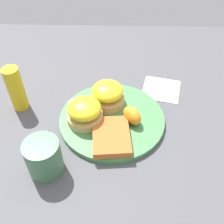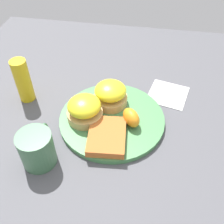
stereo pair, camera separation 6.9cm
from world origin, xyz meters
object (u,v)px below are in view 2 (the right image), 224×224
fork (89,116)px  sandwich_benedict_left (110,94)px  orange_wedge (131,118)px  hashbrown_patty (106,136)px  sandwich_benedict_right (85,109)px  condiment_bottle (23,81)px  cup (37,149)px

fork → sandwich_benedict_left: bearing=-36.9°
sandwich_benedict_left → orange_wedge: size_ratio=1.58×
hashbrown_patty → fork: hashbrown_patty is taller
sandwich_benedict_right → condiment_bottle: condiment_bottle is taller
sandwich_benedict_right → fork: size_ratio=0.56×
orange_wedge → fork: (0.01, 0.11, -0.02)m
sandwich_benedict_left → condiment_bottle: 0.25m
cup → fork: bearing=-29.8°
fork → condiment_bottle: condiment_bottle is taller
sandwich_benedict_right → condiment_bottle: 0.20m
hashbrown_patty → fork: (0.07, 0.06, -0.01)m
hashbrown_patty → cup: bearing=118.8°
hashbrown_patty → fork: size_ratio=0.71×
orange_wedge → condiment_bottle: bearing=78.5°
sandwich_benedict_left → orange_wedge: bearing=-136.7°
sandwich_benedict_left → orange_wedge: 0.10m
orange_wedge → hashbrown_patty: bearing=138.7°
cup → condiment_bottle: size_ratio=0.83×
sandwich_benedict_left → orange_wedge: (-0.07, -0.07, -0.01)m
hashbrown_patty → cup: 0.17m
orange_wedge → cup: (-0.14, 0.20, 0.01)m
sandwich_benedict_right → hashbrown_patty: 0.09m
fork → orange_wedge: bearing=-93.5°
sandwich_benedict_right → fork: 0.03m
sandwich_benedict_left → fork: bearing=143.1°
sandwich_benedict_left → cup: 0.25m
orange_wedge → cup: size_ratio=0.55×
condiment_bottle → orange_wedge: bearing=-101.5°
sandwich_benedict_right → orange_wedge: (0.00, -0.12, -0.01)m
orange_wedge → condiment_bottle: size_ratio=0.46×
sandwich_benedict_right → hashbrown_patty: size_ratio=0.79×
sandwich_benedict_left → cup: (-0.21, 0.13, -0.00)m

